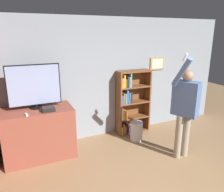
% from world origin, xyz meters
% --- Properties ---
extents(wall_back, '(6.50, 0.09, 2.70)m').
position_xyz_m(wall_back, '(0.00, 2.92, 1.35)').
color(wall_back, gray).
rests_on(wall_back, ground_plane).
extents(tv_ledge, '(1.29, 0.69, 0.98)m').
position_xyz_m(tv_ledge, '(-1.50, 2.47, 0.49)').
color(tv_ledge, brown).
rests_on(tv_ledge, ground_plane).
extents(television, '(0.95, 0.22, 0.83)m').
position_xyz_m(television, '(-1.50, 2.54, 1.41)').
color(television, black).
rests_on(television, tv_ledge).
extents(game_console, '(0.23, 0.16, 0.07)m').
position_xyz_m(game_console, '(-1.31, 2.27, 1.02)').
color(game_console, black).
rests_on(game_console, tv_ledge).
extents(remote_loose, '(0.05, 0.14, 0.02)m').
position_xyz_m(remote_loose, '(-1.69, 2.21, 0.99)').
color(remote_loose, white).
rests_on(remote_loose, tv_ledge).
extents(bookshelf, '(0.81, 0.28, 1.52)m').
position_xyz_m(bookshelf, '(0.63, 2.74, 0.77)').
color(bookshelf, brown).
rests_on(bookshelf, ground_plane).
extents(person, '(0.61, 0.59, 2.04)m').
position_xyz_m(person, '(1.02, 1.34, 1.05)').
color(person, gray).
rests_on(person, ground_plane).
extents(waste_bin, '(0.28, 0.28, 0.45)m').
position_xyz_m(waste_bin, '(0.55, 2.28, 0.22)').
color(waste_bin, '#B7B7BC').
rests_on(waste_bin, ground_plane).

